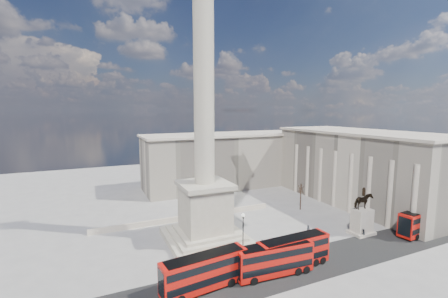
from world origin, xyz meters
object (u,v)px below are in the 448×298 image
Objects in this scene: nelsons_column at (205,171)px; pedestrian_standing at (363,233)px; equestrian_statue at (362,218)px; pedestrian_crossing at (262,245)px; red_bus_a at (205,271)px; victorian_lamp at (243,229)px; red_bus_c at (294,252)px; red_bus_b at (275,259)px; red_bus_d at (422,221)px; pedestrian_walking at (308,230)px.

nelsons_column is 29.57× the size of pedestrian_standing.
pedestrian_standing is (-1.17, -1.43, -2.42)m from equestrian_statue.
pedestrian_crossing is (-21.18, 2.01, -2.31)m from equestrian_statue.
nelsons_column reaches higher than pedestrian_standing.
red_bus_a is 7.25× the size of pedestrian_standing.
victorian_lamp is at bearing 58.82° from pedestrian_crossing.
pedestrian_standing is at bearing -129.15° from equestrian_statue.
victorian_lamp is at bearing -57.53° from nelsons_column.
victorian_lamp reaches higher than red_bus_c.
red_bus_c is 1.83× the size of victorian_lamp.
pedestrian_standing is (27.37, -11.50, -12.07)m from nelsons_column.
red_bus_b is 22.88m from pedestrian_standing.
equestrian_statue is 3.05m from pedestrian_standing.
red_bus_c is 0.99× the size of red_bus_d.
red_bus_b reaches higher than pedestrian_walking.
pedestrian_crossing is (7.36, -8.06, -11.96)m from nelsons_column.
pedestrian_standing is at bearing 8.19° from red_bus_c.
equestrian_statue is at bearing 150.52° from red_bus_d.
equestrian_statue is (28.54, -10.07, -9.65)m from nelsons_column.
red_bus_a is 1.01× the size of red_bus_d.
victorian_lamp is at bearing 32.19° from red_bus_a.
red_bus_a reaches higher than pedestrian_crossing.
equestrian_statue is at bearing -143.38° from pedestrian_standing.
red_bus_a is at bearing 179.08° from red_bus_b.
pedestrian_walking is 1.00× the size of pedestrian_crossing.
red_bus_a is at bearing 108.33° from pedestrian_crossing.
pedestrian_walking is at bearing 2.32° from victorian_lamp.
red_bus_d is at bearing -20.58° from nelsons_column.
victorian_lamp is 14.79m from pedestrian_walking.
pedestrian_walking is at bearing 37.67° from red_bus_b.
red_bus_d is at bearing 5.21° from red_bus_b.
nelsons_column reaches higher than red_bus_a.
nelsons_column reaches higher than pedestrian_walking.
victorian_lamp is 3.43× the size of pedestrian_crossing.
red_bus_d is 22.20m from pedestrian_walking.
nelsons_column is 4.11× the size of red_bus_d.
red_bus_c is 1.29× the size of equestrian_statue.
red_bus_a is 14.28m from red_bus_c.
pedestrian_crossing is at bearing 99.78° from red_bus_c.
red_bus_a is at bearing -156.13° from pedestrian_walking.
pedestrian_crossing is (12.86, 6.57, -1.60)m from red_bus_a.
red_bus_b is 16.80m from pedestrian_walking.
pedestrian_walking is 11.60m from pedestrian_crossing.
red_bus_a is at bearing 177.10° from red_bus_c.
red_bus_c is at bearing -7.22° from red_bus_a.
red_bus_b is at bearing -167.03° from equestrian_statue.
victorian_lamp is 23.71m from pedestrian_standing.
pedestrian_standing is at bearing -11.52° from victorian_lamp.
pedestrian_walking is at bearing 12.74° from red_bus_a.
red_bus_a is at bearing 173.94° from red_bus_d.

